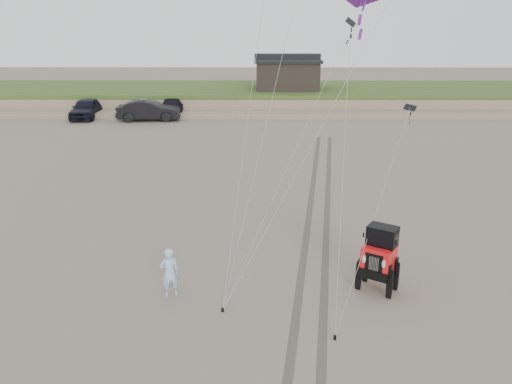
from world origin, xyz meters
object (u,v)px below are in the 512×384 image
at_px(jeep, 378,266).
at_px(truck_c, 173,107).
at_px(cabin, 287,73).
at_px(man, 170,273).
at_px(truck_a, 86,108).
at_px(truck_b, 149,110).

bearing_deg(jeep, truck_c, 142.81).
distance_m(cabin, jeep, 36.16).
bearing_deg(man, cabin, -117.86).
distance_m(truck_a, jeep, 35.00).
height_order(truck_c, man, man).
height_order(truck_a, jeep, jeep).
height_order(truck_a, truck_b, truck_b).
bearing_deg(truck_c, cabin, 24.10).
relative_size(truck_a, jeep, 1.09).
bearing_deg(truck_b, man, -171.15).
xyz_separation_m(cabin, truck_c, (-10.60, -5.02, -2.48)).
bearing_deg(truck_c, man, -81.97).
relative_size(truck_b, man, 3.26).
bearing_deg(jeep, man, -144.12).
distance_m(truck_c, man, 31.88).
xyz_separation_m(truck_a, jeep, (18.98, -29.41, 0.00)).
relative_size(truck_a, truck_b, 0.95).
height_order(truck_b, jeep, truck_b).
relative_size(truck_b, jeep, 1.15).
relative_size(truck_c, man, 3.18).
bearing_deg(cabin, man, -98.52).
bearing_deg(cabin, truck_c, -154.66).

